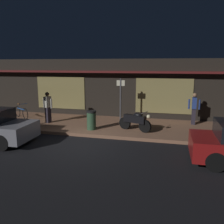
{
  "coord_description": "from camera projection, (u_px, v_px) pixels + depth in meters",
  "views": [
    {
      "loc": [
        3.61,
        -8.95,
        3.27
      ],
      "look_at": [
        0.79,
        2.4,
        0.95
      ],
      "focal_mm": 38.48,
      "sensor_mm": 36.0,
      "label": 1
    }
  ],
  "objects": [
    {
      "name": "bicycle_parked",
      "position": [
        21.0,
        112.0,
        14.17
      ],
      "size": [
        1.45,
        0.88,
        0.91
      ],
      "color": "black",
      "rests_on": "sidewalk_slab"
    },
    {
      "name": "motorcycle",
      "position": [
        135.0,
        121.0,
        11.41
      ],
      "size": [
        1.63,
        0.81,
        0.97
      ],
      "color": "black",
      "rests_on": "sidewalk_slab"
    },
    {
      "name": "sign_post",
      "position": [
        121.0,
        98.0,
        12.93
      ],
      "size": [
        0.44,
        0.09,
        2.4
      ],
      "color": "#47474C",
      "rests_on": "sidewalk_slab"
    },
    {
      "name": "person_bystander",
      "position": [
        194.0,
        108.0,
        12.6
      ],
      "size": [
        0.61,
        0.39,
        1.67
      ],
      "color": "#28232D",
      "rests_on": "sidewalk_slab"
    },
    {
      "name": "storefront_building",
      "position": [
        115.0,
        87.0,
        15.74
      ],
      "size": [
        18.0,
        3.3,
        3.6
      ],
      "color": "black",
      "rests_on": "ground_plane"
    },
    {
      "name": "person_photographer",
      "position": [
        48.0,
        107.0,
        12.98
      ],
      "size": [
        0.61,
        0.42,
        1.67
      ],
      "color": "#28232D",
      "rests_on": "sidewalk_slab"
    },
    {
      "name": "ground_plane",
      "position": [
        80.0,
        144.0,
        10.01
      ],
      "size": [
        60.0,
        60.0,
        0.0
      ],
      "primitive_type": "plane",
      "color": "black"
    },
    {
      "name": "trash_bin",
      "position": [
        91.0,
        120.0,
        11.65
      ],
      "size": [
        0.48,
        0.48,
        0.93
      ],
      "color": "#2D4C33",
      "rests_on": "sidewalk_slab"
    },
    {
      "name": "sidewalk_slab",
      "position": [
        100.0,
        125.0,
        12.85
      ],
      "size": [
        18.0,
        4.0,
        0.15
      ],
      "primitive_type": "cube",
      "color": "#8C6047",
      "rests_on": "ground_plane"
    }
  ]
}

